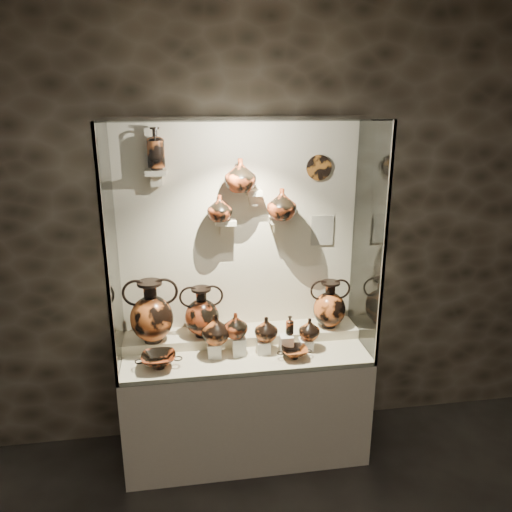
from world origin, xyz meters
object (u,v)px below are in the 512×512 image
Objects in this scene: jug_e at (309,329)px; jug_a at (216,329)px; lekythos_tall at (156,146)px; jug_b at (236,325)px; lekythos_small at (290,324)px; kylix_right at (294,352)px; ovoid_vase_b at (240,175)px; ovoid_vase_c at (282,204)px; jug_c at (266,329)px; amphora_left at (151,311)px; amphora_right at (330,304)px; ovoid_vase_a at (220,208)px; kylix_left at (159,360)px; amphora_mid at (202,312)px.

jug_a is at bearing -159.27° from jug_e.
jug_b is at bearing -8.99° from lekythos_tall.
lekythos_small reaches higher than kylix_right.
jug_b is at bearing -16.26° from jug_a.
jug_e is at bearing -32.86° from ovoid_vase_b.
ovoid_vase_b is at bearing -164.42° from ovoid_vase_c.
jug_a is 0.65m from jug_e.
jug_b is at bearing -169.70° from jug_c.
jug_c is 0.25m from kylix_right.
jug_a is at bearing -28.78° from amphora_left.
jug_a is 0.51m from lekythos_small.
ovoid_vase_a is (-0.78, 0.06, 0.73)m from amphora_right.
kylix_left is at bearing -128.19° from ovoid_vase_a.
kylix_left is 1.39m from lekythos_tall.
jug_e is at bearing -16.79° from jug_b.
ovoid_vase_a is at bearing 177.97° from jug_e.
kylix_right is at bearing -85.40° from lekythos_small.
jug_a is 0.70× the size of kylix_left.
jug_e is 1.00× the size of lekythos_small.
amphora_right is 1.16× the size of lekythos_tall.
ovoid_vase_c is (0.49, 0.23, 0.79)m from jug_a.
kylix_left is (0.04, -0.26, -0.23)m from amphora_left.
lekythos_small is at bearing -40.88° from ovoid_vase_b.
amphora_left reaches higher than amphora_right.
lekythos_small is (0.17, 0.00, 0.02)m from jug_c.
ovoid_vase_a is at bearing 16.75° from lekythos_tall.
jug_b is at bearing -112.85° from ovoid_vase_b.
ovoid_vase_c is at bearing 17.30° from lekythos_tall.
amphora_mid is at bearing 157.88° from kylix_right.
ovoid_vase_b is at bearing 57.08° from jug_b.
kylix_right is at bearing -23.98° from jug_c.
jug_b is 0.76× the size of kylix_right.
kylix_right is at bearing -125.32° from amphora_right.
jug_b is 0.80m from ovoid_vase_a.
ovoid_vase_a is (-0.28, 0.24, 0.80)m from jug_c.
jug_b is at bearing -179.88° from lekythos_small.
ovoid_vase_c is at bearing 6.30° from jug_a.
amphora_left is at bearing -160.37° from ovoid_vase_c.
ovoid_vase_c reaches higher than amphora_mid.
amphora_right is 2.33× the size of lekythos_small.
amphora_left is 2.20× the size of jug_a.
jug_b is at bearing -23.76° from amphora_left.
kylix_right is at bearing -118.80° from jug_e.
kylix_left is at bearing 176.08° from jug_a.
lekythos_small is 0.91m from kylix_left.
ovoid_vase_b is (0.07, 0.22, 0.98)m from jug_b.
kylix_right is 1.03× the size of ovoid_vase_b.
ovoid_vase_b reaches higher than jug_e.
kylix_left is at bearing -154.62° from amphora_right.
amphora_left is 2.63× the size of jug_c.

